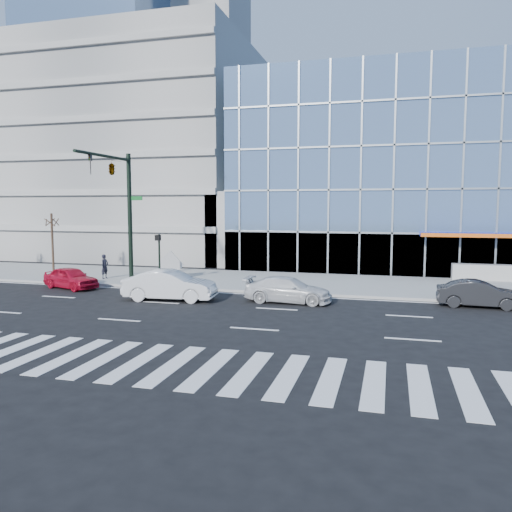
# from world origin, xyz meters

# --- Properties ---
(ground) EXTENTS (160.00, 160.00, 0.00)m
(ground) POSITION_xyz_m (0.00, 0.00, 0.00)
(ground) COLOR black
(ground) RESTS_ON ground
(sidewalk) EXTENTS (120.00, 8.00, 0.15)m
(sidewalk) POSITION_xyz_m (0.00, 8.00, 0.07)
(sidewalk) COLOR gray
(sidewalk) RESTS_ON ground
(theatre_building) EXTENTS (42.00, 26.00, 15.00)m
(theatre_building) POSITION_xyz_m (14.00, 26.00, 7.50)
(theatre_building) COLOR #6F90B9
(theatre_building) RESTS_ON ground
(parking_garage) EXTENTS (24.00, 24.00, 20.00)m
(parking_garage) POSITION_xyz_m (-20.00, 26.00, 10.00)
(parking_garage) COLOR gray
(parking_garage) RESTS_ON ground
(ramp_block) EXTENTS (6.00, 8.00, 6.00)m
(ramp_block) POSITION_xyz_m (-6.00, 18.00, 3.00)
(ramp_block) COLOR gray
(ramp_block) RESTS_ON ground
(tower_far_west) EXTENTS (16.00, 16.00, 76.00)m
(tower_far_west) POSITION_xyz_m (-42.00, 58.00, 38.00)
(tower_far_west) COLOR slate
(tower_far_west) RESTS_ON ground
(tower_far_mid) EXTENTS (13.00, 13.00, 60.00)m
(tower_far_mid) POSITION_xyz_m (-58.00, 64.00, 30.00)
(tower_far_mid) COLOR slate
(tower_far_mid) RESTS_ON ground
(tower_backdrop) EXTENTS (14.00, 14.00, 48.00)m
(tower_backdrop) POSITION_xyz_m (-30.00, 70.00, 24.00)
(tower_backdrop) COLOR gray
(tower_backdrop) RESTS_ON ground
(traffic_signal) EXTENTS (1.14, 5.74, 8.00)m
(traffic_signal) POSITION_xyz_m (-11.00, 4.57, 6.16)
(traffic_signal) COLOR black
(traffic_signal) RESTS_ON sidewalk
(ped_signal_post) EXTENTS (0.30, 0.33, 3.00)m
(ped_signal_post) POSITION_xyz_m (-8.50, 4.94, 2.14)
(ped_signal_post) COLOR black
(ped_signal_post) RESTS_ON sidewalk
(street_tree_near) EXTENTS (1.10, 1.10, 4.23)m
(street_tree_near) POSITION_xyz_m (-18.00, 7.50, 3.78)
(street_tree_near) COLOR #332319
(street_tree_near) RESTS_ON sidewalk
(white_suv) EXTENTS (4.46, 1.88, 1.28)m
(white_suv) POSITION_xyz_m (0.17, 1.80, 0.64)
(white_suv) COLOR silver
(white_suv) RESTS_ON ground
(white_sedan) EXTENTS (4.88, 2.12, 1.56)m
(white_sedan) POSITION_xyz_m (-5.83, 0.73, 0.78)
(white_sedan) COLOR silver
(white_sedan) RESTS_ON ground
(dark_sedan) EXTENTS (3.97, 1.54, 1.29)m
(dark_sedan) POSITION_xyz_m (9.32, 3.00, 0.64)
(dark_sedan) COLOR black
(dark_sedan) RESTS_ON ground
(red_sedan) EXTENTS (4.05, 2.65, 1.28)m
(red_sedan) POSITION_xyz_m (-13.06, 2.57, 0.64)
(red_sedan) COLOR #B90E28
(red_sedan) RESTS_ON ground
(pedestrian) EXTENTS (0.47, 0.63, 1.58)m
(pedestrian) POSITION_xyz_m (-12.83, 5.84, 0.94)
(pedestrian) COLOR black
(pedestrian) RESTS_ON sidewalk
(tilted_panel) EXTENTS (1.83, 0.28, 1.84)m
(tilted_panel) POSITION_xyz_m (-8.68, 6.92, 1.07)
(tilted_panel) COLOR #A0A0A0
(tilted_panel) RESTS_ON sidewalk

